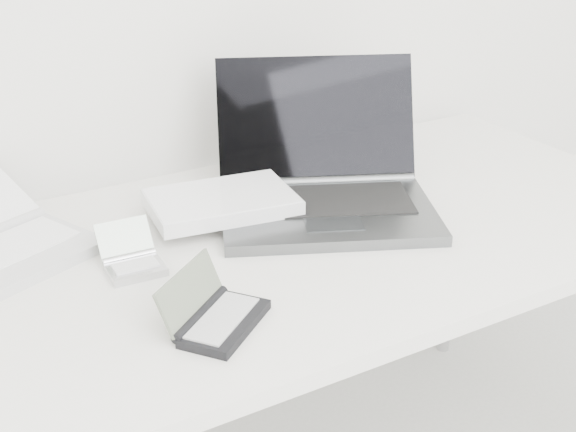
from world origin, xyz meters
TOP-DOWN VIEW (x-y plane):
  - desk at (0.00, 1.55)m, footprint 1.60×0.80m
  - laptop_large at (0.07, 1.64)m, footprint 0.63×0.54m
  - pda_silver at (-0.31, 1.57)m, footprint 0.10×0.12m
  - palmtop_charcoal at (-0.27, 1.33)m, footprint 0.20×0.19m

SIDE VIEW (x-z plane):
  - desk at x=0.00m, z-range 0.32..1.05m
  - pda_silver at x=-0.31m, z-range 0.71..0.78m
  - palmtop_charcoal at x=-0.27m, z-range 0.70..0.79m
  - laptop_large at x=0.07m, z-range 0.64..0.91m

